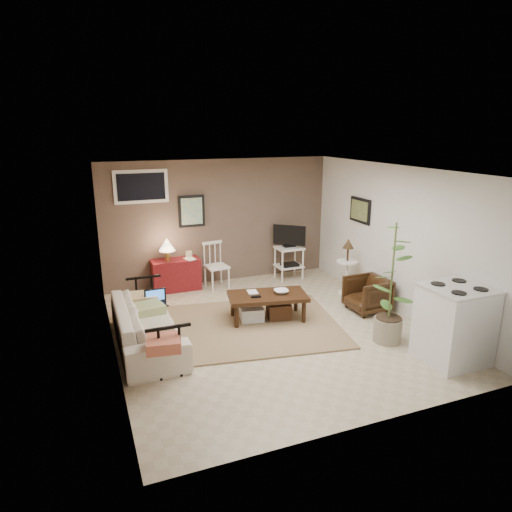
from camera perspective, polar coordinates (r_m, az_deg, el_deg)
name	(u,v)px	position (r m, az deg, el deg)	size (l,w,h in m)	color
floor	(270,329)	(7.04, 1.70, -9.16)	(5.00, 5.00, 0.00)	#C1B293
art_back	(192,211)	(8.70, -8.05, 5.58)	(0.50, 0.03, 0.60)	black
art_right	(360,210)	(8.52, 12.89, 5.59)	(0.03, 0.60, 0.45)	black
window	(141,187)	(8.47, -14.17, 8.40)	(0.96, 0.03, 0.60)	white
rug	(251,326)	(7.13, -0.65, -8.71)	(2.67, 2.14, 0.03)	#967657
coffee_table	(267,305)	(7.26, 1.38, -6.14)	(1.32, 0.86, 0.46)	#33190D
sofa	(146,318)	(6.59, -13.53, -7.58)	(2.07, 0.60, 0.81)	beige
sofa_pillows	(152,318)	(6.34, -12.82, -7.57)	(0.40, 1.97, 0.14)	beige
sofa_end_rails	(155,321)	(6.63, -12.47, -7.91)	(0.56, 2.07, 0.70)	black
laptop	(156,300)	(6.90, -12.40, -5.36)	(0.32, 0.23, 0.22)	black
red_console	(175,272)	(8.69, -10.07, -1.96)	(0.89, 0.40, 1.03)	maroon
spindle_chair	(216,267)	(8.72, -4.99, -1.32)	(0.45, 0.45, 0.88)	white
tv_stand	(289,251)	(9.17, 4.18, 0.66)	(0.53, 0.47, 1.10)	white
side_table	(347,260)	(8.46, 11.36, -0.48)	(0.39, 0.39, 1.04)	white
armchair	(367,293)	(7.83, 13.76, -4.48)	(0.62, 0.58, 0.64)	#311D0D
potted_plant	(392,279)	(6.61, 16.61, -2.77)	(0.44, 0.44, 1.77)	#A29680
stove	(454,324)	(6.49, 23.54, -7.80)	(0.79, 0.74, 1.04)	silver
bowl	(281,286)	(7.22, 3.18, -3.81)	(0.23, 0.06, 0.23)	#33190D
book_table	(248,287)	(7.22, -1.05, -3.85)	(0.15, 0.02, 0.21)	#33190D
book_console	(186,255)	(8.52, -8.74, 0.17)	(0.16, 0.02, 0.22)	#33190D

